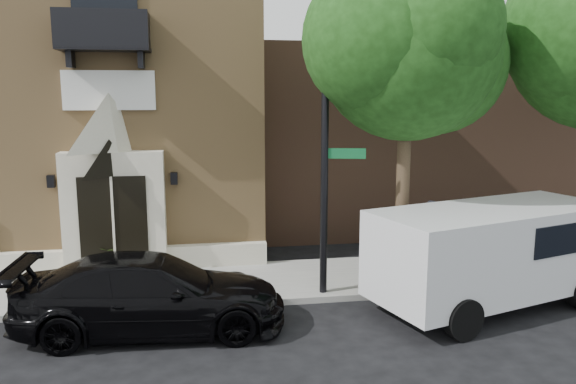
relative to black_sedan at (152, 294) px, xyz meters
name	(u,v)px	position (x,y,z in m)	size (l,w,h in m)	color
ground	(148,314)	(-0.17, 0.92, -0.79)	(120.00, 120.00, 0.00)	black
sidewalk	(194,286)	(0.83, 2.42, -0.71)	(42.00, 3.00, 0.15)	gray
church	(71,99)	(-3.16, 8.87, 3.85)	(12.20, 11.01, 9.30)	tan
neighbour_building	(469,134)	(11.83, 9.92, 2.41)	(18.00, 8.00, 6.40)	brown
street_tree_left	(410,47)	(5.85, 1.27, 5.08)	(4.97, 4.38, 7.77)	#38281C
black_sedan	(152,294)	(0.00, 0.00, 0.00)	(2.21, 5.43, 1.58)	black
cargo_van	(499,251)	(7.71, 0.18, 0.50)	(6.06, 3.82, 2.31)	silver
street_sign	(325,157)	(3.90, 1.28, 2.60)	(1.00, 1.15, 6.43)	black
fire_hydrant	(444,270)	(6.89, 1.20, -0.24)	(0.46, 0.37, 0.81)	maroon
dumpster	(456,254)	(7.38, 1.58, 0.05)	(2.18, 1.37, 1.35)	#0F391B
planter	(107,260)	(-1.42, 3.53, -0.26)	(0.67, 0.58, 0.75)	#415A24
pedestrian_near	(429,232)	(7.26, 3.01, 0.26)	(0.65, 0.43, 1.79)	black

